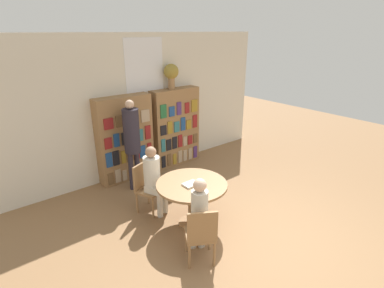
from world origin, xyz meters
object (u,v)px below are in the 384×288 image
seated_reader_left (154,176)px  flower_vase (171,73)px  chair_left_side (146,185)px  librarian_standing (132,136)px  reading_table (192,191)px  bookshelf_left (125,139)px  seated_reader_right (199,213)px  chair_near_camera (201,233)px  bookshelf_right (175,127)px

seated_reader_left → flower_vase: bearing=-157.3°
chair_left_side → librarian_standing: size_ratio=0.48×
reading_table → chair_left_side: size_ratio=1.29×
bookshelf_left → reading_table: bearing=-89.1°
bookshelf_left → seated_reader_right: 2.82m
chair_near_camera → seated_reader_left: seated_reader_left is taller
seated_reader_left → librarian_standing: bearing=-121.7°
bookshelf_left → chair_near_camera: bookshelf_left is taller
chair_near_camera → librarian_standing: (0.34, 2.45, 0.64)m
flower_vase → librarian_standing: size_ratio=0.30×
chair_left_side → bookshelf_left: bearing=-126.3°
flower_vase → chair_near_camera: size_ratio=0.62×
chair_near_camera → seated_reader_left: size_ratio=0.71×
bookshelf_right → seated_reader_right: 3.25m
bookshelf_right → reading_table: size_ratio=1.59×
bookshelf_right → seated_reader_left: 2.17m
flower_vase → librarian_standing: bearing=-159.0°
flower_vase → chair_near_camera: bearing=-119.2°
librarian_standing → chair_left_side: bearing=-104.9°
bookshelf_right → chair_left_side: size_ratio=2.05×
bookshelf_right → seated_reader_right: bookshelf_right is taller
reading_table → seated_reader_left: size_ratio=0.92×
flower_vase → seated_reader_right: size_ratio=0.44×
chair_left_side → seated_reader_right: bearing=66.3°
seated_reader_left → bookshelf_right: bearing=-158.9°
chair_left_side → seated_reader_left: bearing=90.0°
flower_vase → seated_reader_left: flower_vase is taller
chair_near_camera → librarian_standing: bearing=113.2°
bookshelf_left → seated_reader_left: bearing=-99.5°
bookshelf_right → seated_reader_right: (-1.64, -2.79, -0.21)m
bookshelf_left → seated_reader_right: (-0.34, -2.79, -0.21)m
seated_reader_right → bookshelf_right: bearing=90.7°
reading_table → librarian_standing: librarian_standing is taller
flower_vase → seated_reader_right: bearing=-119.1°
chair_near_camera → bookshelf_left: bearing=112.7°
chair_left_side → seated_reader_left: seated_reader_left is taller
bookshelf_left → reading_table: size_ratio=1.59×
bookshelf_left → bookshelf_right: 1.30m
bookshelf_right → librarian_standing: 1.50m
bookshelf_right → seated_reader_left: bookshelf_right is taller
flower_vase → reading_table: flower_vase is taller
bookshelf_right → librarian_standing: librarian_standing is taller
reading_table → seated_reader_right: 0.72m
chair_near_camera → librarian_standing: size_ratio=0.48×
librarian_standing → chair_near_camera: bearing=-97.8°
flower_vase → librarian_standing: flower_vase is taller
librarian_standing → flower_vase: bearing=21.0°
bookshelf_left → chair_near_camera: bearing=-98.3°
bookshelf_right → librarian_standing: size_ratio=0.99×
bookshelf_left → chair_near_camera: size_ratio=2.05×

